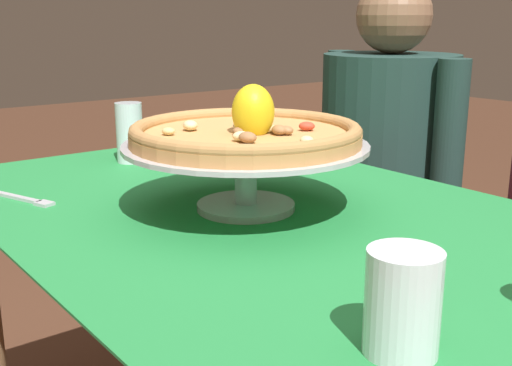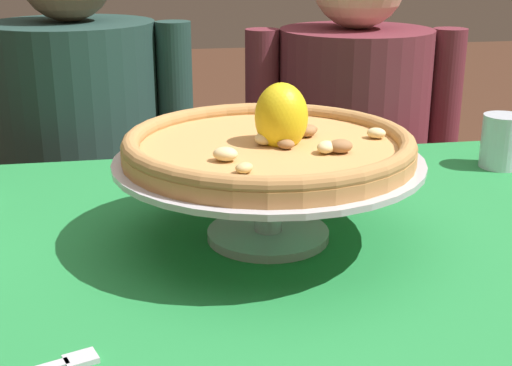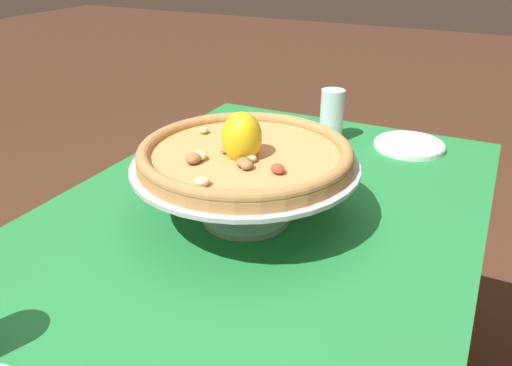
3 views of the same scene
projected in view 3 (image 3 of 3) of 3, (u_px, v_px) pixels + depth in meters
name	position (u px, v px, depth m)	size (l,w,h in m)	color
dining_table	(248.00, 271.00, 1.02)	(1.30, 0.82, 0.73)	olive
pizza_stand	(245.00, 176.00, 0.95)	(0.42, 0.42, 0.12)	#B7B7C1
pizza	(245.00, 153.00, 0.93)	(0.39, 0.39, 0.10)	tan
water_glass_side_left	(332.00, 119.00, 1.33)	(0.06, 0.06, 0.14)	silver
side_plate	(409.00, 145.00, 1.31)	(0.18, 0.18, 0.02)	white
dinner_fork	(201.00, 139.00, 1.36)	(0.21, 0.09, 0.01)	#B7B7C1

